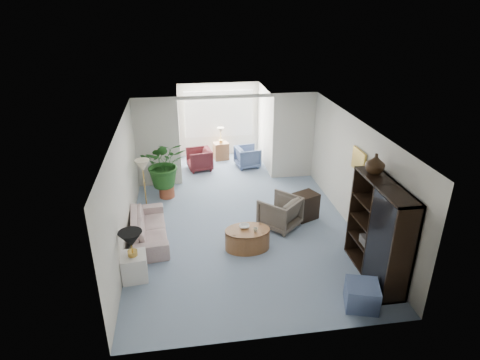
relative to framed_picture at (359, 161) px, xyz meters
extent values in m
plane|color=#849AAE|center=(-2.46, 0.10, -1.70)|extent=(6.00, 6.00, 0.00)
plane|color=#849AAE|center=(-2.46, 4.20, -1.70)|extent=(2.60, 2.60, 0.00)
cube|color=beige|center=(-4.36, 3.10, -0.45)|extent=(1.20, 0.12, 2.50)
cube|color=beige|center=(-0.56, 3.10, -0.45)|extent=(1.20, 0.12, 2.50)
cube|color=beige|center=(-2.46, 3.10, 0.75)|extent=(2.60, 0.12, 0.10)
cube|color=white|center=(-2.46, 5.28, -0.30)|extent=(2.20, 0.02, 1.50)
cube|color=white|center=(-2.46, 5.25, -0.30)|extent=(2.20, 0.02, 1.50)
cube|color=beige|center=(0.00, 0.00, 0.00)|extent=(0.04, 0.50, 0.40)
imported|color=beige|center=(-4.54, 0.29, -1.42)|extent=(0.91, 1.95, 0.55)
cube|color=white|center=(-4.74, -1.06, -1.44)|extent=(0.51, 0.51, 0.51)
cone|color=black|center=(-4.74, -1.06, -0.84)|extent=(0.44, 0.44, 0.30)
cone|color=beige|center=(-4.66, 1.53, -0.45)|extent=(0.36, 0.36, 0.28)
cylinder|color=brown|center=(-2.47, -0.39, -1.47)|extent=(1.04, 1.04, 0.45)
imported|color=silver|center=(-2.52, -0.29, -1.22)|extent=(0.24, 0.24, 0.05)
imported|color=beige|center=(-2.32, -0.49, -1.21)|extent=(0.10, 0.10, 0.08)
imported|color=#655B50|center=(-1.58, 0.38, -1.33)|extent=(1.13, 1.13, 0.74)
cube|color=black|center=(-0.88, 0.68, -1.38)|extent=(0.66, 0.61, 0.64)
cube|color=black|center=(-0.23, -1.62, -0.75)|extent=(0.46, 1.72, 1.91)
imported|color=black|center=(-0.23, -1.12, 0.40)|extent=(0.36, 0.36, 0.37)
cube|color=slate|center=(-0.82, -2.42, -1.48)|extent=(0.68, 0.68, 0.44)
cylinder|color=#9D4A2D|center=(-4.18, 2.33, -1.54)|extent=(0.40, 0.40, 0.32)
imported|color=#22561D|center=(-4.18, 2.33, -0.74)|extent=(1.15, 0.99, 1.27)
imported|color=slate|center=(-1.71, 4.09, -1.38)|extent=(0.81, 0.79, 0.65)
imported|color=maroon|center=(-3.21, 4.09, -1.37)|extent=(0.82, 0.80, 0.65)
cube|color=brown|center=(-2.46, 4.84, -1.42)|extent=(0.51, 0.43, 0.56)
cube|color=#3C3937|center=(-0.28, -1.41, -1.06)|extent=(0.30, 0.26, 0.16)
cube|color=#2E2824|center=(-0.28, -1.95, -0.16)|extent=(0.30, 0.26, 0.16)
cube|color=#474542|center=(-0.28, -1.75, -0.61)|extent=(0.30, 0.26, 0.16)
camera|label=1|loc=(-3.71, -7.59, 3.20)|focal=30.54mm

